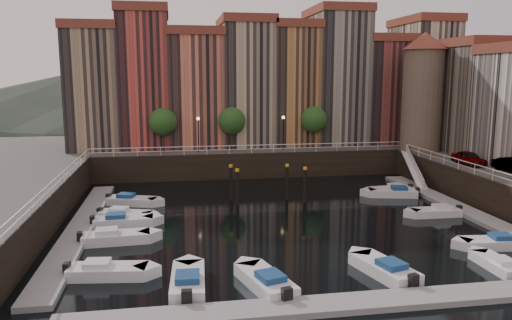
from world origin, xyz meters
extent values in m
plane|color=black|center=(0.00, 0.00, 0.00)|extent=(200.00, 200.00, 0.00)
cube|color=black|center=(0.00, 26.00, 1.50)|extent=(80.00, 20.00, 3.00)
cube|color=gray|center=(-16.20, -1.00, 0.17)|extent=(2.00, 28.00, 0.35)
cube|color=gray|center=(16.20, -1.00, 0.17)|extent=(2.00, 28.00, 0.35)
cube|color=gray|center=(0.00, -17.00, 0.17)|extent=(30.00, 2.00, 0.35)
cone|color=#2D382D|center=(-30.00, 110.00, 7.00)|extent=(80.00, 80.00, 14.00)
cone|color=#2D382D|center=(5.00, 110.00, 9.00)|extent=(100.00, 100.00, 18.00)
cone|color=#2D382D|center=(40.00, 110.00, 6.00)|extent=(70.00, 70.00, 12.00)
cube|color=#9B7F62|center=(-18.00, 23.50, 10.00)|extent=(6.00, 10.00, 14.00)
cube|color=brown|center=(-18.00, 23.50, 17.50)|extent=(6.30, 10.30, 1.00)
cube|color=#BE443B|center=(-12.10, 23.50, 11.00)|extent=(5.80, 10.00, 16.00)
cube|color=brown|center=(-12.10, 23.50, 19.50)|extent=(6.10, 10.30, 1.00)
cube|color=#DB7359|center=(-5.95, 23.50, 9.75)|extent=(6.50, 10.00, 13.50)
cube|color=brown|center=(-5.95, 23.50, 17.00)|extent=(6.80, 10.30, 1.00)
cube|color=tan|center=(0.40, 23.50, 10.50)|extent=(6.20, 10.00, 15.00)
cube|color=brown|center=(0.40, 23.50, 18.50)|extent=(6.50, 10.30, 1.00)
cube|color=#B57842|center=(6.30, 23.50, 10.25)|extent=(5.60, 10.00, 14.50)
cube|color=brown|center=(6.30, 23.50, 18.00)|extent=(5.90, 10.30, 1.00)
cube|color=gray|center=(12.30, 23.50, 11.25)|extent=(6.40, 10.00, 16.50)
cube|color=brown|center=(12.30, 23.50, 20.00)|extent=(6.70, 10.30, 1.00)
cube|color=brown|center=(18.50, 23.50, 9.50)|extent=(6.00, 10.00, 13.00)
cube|color=brown|center=(18.50, 23.50, 16.50)|extent=(6.30, 10.30, 1.00)
cube|color=#CBB295|center=(24.45, 23.50, 10.75)|extent=(5.90, 10.00, 15.50)
cube|color=brown|center=(24.45, 23.50, 19.00)|extent=(6.20, 10.30, 1.00)
cube|color=#716655|center=(26.50, 12.00, 9.00)|extent=(9.00, 8.00, 12.00)
cube|color=brown|center=(26.50, 12.00, 15.50)|extent=(9.30, 8.30, 1.00)
cylinder|color=#6B5B4C|center=(20.00, 14.50, 9.00)|extent=(4.60, 4.60, 12.00)
cone|color=brown|center=(20.00, 14.50, 15.80)|extent=(5.20, 5.20, 2.00)
cylinder|color=black|center=(-10.00, 18.20, 4.20)|extent=(0.30, 0.30, 2.40)
sphere|color=#1E4719|center=(-10.00, 18.20, 6.60)|extent=(3.20, 3.20, 3.20)
cylinder|color=black|center=(-2.00, 18.20, 4.20)|extent=(0.30, 0.30, 2.40)
sphere|color=#1E4719|center=(-2.00, 18.20, 6.60)|extent=(3.20, 3.20, 3.20)
cylinder|color=black|center=(8.00, 18.20, 4.20)|extent=(0.30, 0.30, 2.40)
sphere|color=#1E4719|center=(8.00, 18.20, 6.60)|extent=(3.20, 3.20, 3.20)
cylinder|color=black|center=(-6.00, 17.20, 5.00)|extent=(0.12, 0.12, 4.00)
sphere|color=#FFD88C|center=(-6.00, 17.20, 7.00)|extent=(0.36, 0.36, 0.36)
cylinder|color=black|center=(4.00, 17.20, 5.00)|extent=(0.12, 0.12, 4.00)
sphere|color=#FFD88C|center=(4.00, 17.20, 7.00)|extent=(0.36, 0.36, 0.36)
cube|color=white|center=(0.00, 16.00, 3.95)|extent=(36.00, 0.08, 0.08)
cube|color=white|center=(0.00, 16.00, 3.50)|extent=(36.00, 0.06, 0.06)
cube|color=white|center=(18.00, -1.00, 3.95)|extent=(0.08, 34.00, 0.08)
cube|color=white|center=(18.00, -1.00, 3.50)|extent=(0.06, 34.00, 0.06)
cube|color=white|center=(-18.00, -1.00, 3.95)|extent=(0.08, 34.00, 0.08)
cube|color=white|center=(-18.00, -1.00, 3.50)|extent=(0.06, 34.00, 0.06)
cube|color=white|center=(17.10, 10.00, 1.75)|extent=(2.78, 8.26, 2.81)
cube|color=white|center=(17.10, 10.00, 2.25)|extent=(1.93, 8.32, 3.65)
cylinder|color=black|center=(-3.19, 4.22, 1.50)|extent=(0.32, 0.32, 3.60)
cylinder|color=orange|center=(-3.19, 4.22, 3.35)|extent=(0.36, 0.36, 0.25)
cylinder|color=black|center=(-3.52, 6.43, 1.50)|extent=(0.32, 0.32, 3.60)
cylinder|color=orange|center=(-3.52, 6.43, 3.35)|extent=(0.36, 0.36, 0.25)
cylinder|color=black|center=(3.18, 4.09, 1.50)|extent=(0.32, 0.32, 3.60)
cylinder|color=orange|center=(3.18, 4.09, 3.35)|extent=(0.36, 0.36, 0.25)
cylinder|color=black|center=(1.86, 5.83, 1.50)|extent=(0.32, 0.32, 3.60)
cylinder|color=orange|center=(1.86, 5.83, 3.35)|extent=(0.36, 0.36, 0.25)
cube|color=silver|center=(-12.94, -10.93, 0.31)|extent=(4.78, 2.33, 0.78)
cube|color=silver|center=(-13.56, -10.85, 0.78)|extent=(1.61, 1.42, 0.52)
cube|color=black|center=(-15.32, -10.63, 0.57)|extent=(0.43, 0.56, 0.73)
cube|color=silver|center=(-13.13, -4.56, 0.32)|extent=(4.84, 2.11, 0.81)
cube|color=silver|center=(-13.77, -4.59, 0.81)|extent=(1.58, 1.38, 0.54)
cube|color=black|center=(-15.60, -4.70, 0.59)|extent=(0.41, 0.56, 0.75)
cube|color=silver|center=(-12.97, -0.42, 0.31)|extent=(4.62, 1.85, 0.78)
cube|color=navy|center=(-13.60, -0.43, 0.78)|extent=(1.48, 1.28, 0.52)
cube|color=black|center=(-15.37, -0.46, 0.57)|extent=(0.37, 0.53, 0.73)
cube|color=silver|center=(-13.00, 1.39, 0.30)|extent=(4.68, 2.99, 0.75)
cube|color=silver|center=(-13.56, 1.58, 0.75)|extent=(1.70, 1.57, 0.50)
cube|color=black|center=(-15.16, 2.12, 0.55)|extent=(0.49, 0.58, 0.70)
cube|color=silver|center=(-12.78, 6.23, 0.31)|extent=(4.89, 3.19, 0.78)
cube|color=navy|center=(-13.37, 6.44, 0.78)|extent=(1.78, 1.66, 0.52)
cube|color=black|center=(-15.03, 7.03, 0.57)|extent=(0.52, 0.61, 0.73)
cube|color=silver|center=(12.91, -10.04, 0.29)|extent=(4.47, 2.11, 0.74)
cube|color=navy|center=(13.50, -10.10, 0.74)|extent=(1.49, 1.31, 0.49)
cube|color=silver|center=(13.09, -1.96, 0.29)|extent=(4.22, 1.69, 0.71)
cube|color=silver|center=(13.66, -1.97, 0.71)|extent=(1.35, 1.17, 0.48)
cube|color=black|center=(15.28, -2.00, 0.52)|extent=(0.34, 0.48, 0.67)
cube|color=silver|center=(12.50, 5.23, 0.32)|extent=(4.92, 2.80, 0.79)
cube|color=navy|center=(13.11, 5.09, 0.79)|extent=(1.72, 1.57, 0.53)
cube|color=black|center=(14.86, 4.68, 0.58)|extent=(0.48, 0.60, 0.74)
cube|color=silver|center=(12.83, 6.47, 0.29)|extent=(4.35, 1.86, 0.73)
cube|color=silver|center=(13.41, 6.50, 0.73)|extent=(1.41, 1.23, 0.49)
cube|color=black|center=(15.06, 6.58, 0.53)|extent=(0.36, 0.50, 0.68)
cube|color=silver|center=(-8.29, -13.21, 0.33)|extent=(2.14, 4.97, 0.83)
cube|color=navy|center=(-8.33, -13.87, 0.83)|extent=(1.41, 1.62, 0.55)
cube|color=black|center=(-8.43, -15.75, 0.61)|extent=(0.57, 0.42, 0.78)
cube|color=silver|center=(-3.96, -13.90, 0.33)|extent=(3.11, 5.14, 0.82)
cube|color=navy|center=(-3.78, -14.53, 0.82)|extent=(1.68, 1.83, 0.55)
cube|color=black|center=(-3.27, -16.32, 0.60)|extent=(0.63, 0.52, 0.77)
cube|color=silver|center=(3.45, -13.30, 0.33)|extent=(3.03, 5.13, 0.82)
cube|color=navy|center=(3.62, -13.94, 0.82)|extent=(1.66, 1.82, 0.55)
cube|color=black|center=(4.10, -15.74, 0.60)|extent=(0.63, 0.51, 0.77)
cube|color=silver|center=(10.80, -13.55, 0.26)|extent=(1.51, 3.87, 0.66)
cube|color=silver|center=(10.80, -14.08, 0.66)|extent=(1.06, 1.24, 0.44)
imported|color=gray|center=(20.05, 4.43, 3.69)|extent=(2.05, 4.18, 1.37)
camera|label=1|loc=(-8.90, -40.16, 11.91)|focal=35.00mm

